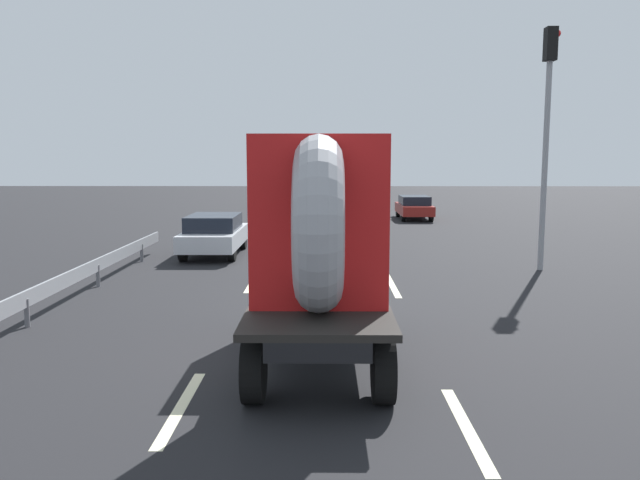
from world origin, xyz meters
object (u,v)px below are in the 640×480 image
distant_sedan (214,233)px  traffic_light (547,117)px  flatbed_truck (320,253)px  oncoming_car (414,207)px

distant_sedan → traffic_light: size_ratio=0.61×
flatbed_truck → traffic_light: 10.53m
oncoming_car → distant_sedan: bearing=-124.5°
traffic_light → flatbed_truck: bearing=-128.0°
distant_sedan → traffic_light: (9.86, -2.71, 3.61)m
flatbed_truck → traffic_light: (6.28, 8.04, 2.60)m
flatbed_truck → traffic_light: bearing=52.0°
distant_sedan → traffic_light: bearing=-15.4°
distant_sedan → oncoming_car: 14.67m
flatbed_truck → distant_sedan: 11.37m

